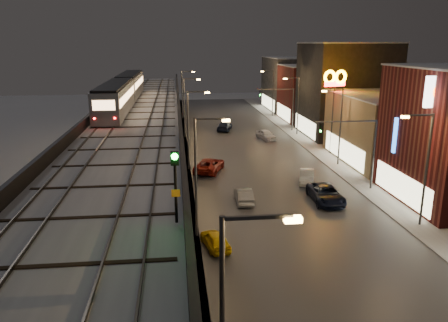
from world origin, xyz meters
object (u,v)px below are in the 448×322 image
car_near_white (244,196)px  car_taxi (215,240)px  car_onc_red (266,135)px  sign_citgo (437,110)px  car_onc_silver (307,177)px  car_mid_silver (209,165)px  rail_signal (175,173)px  subway_train (124,90)px  car_mid_dark (225,127)px  car_onc_dark (326,195)px

car_near_white → car_taxi: bearing=70.2°
car_onc_red → sign_citgo: bearing=-91.7°
car_near_white → car_onc_silver: bearing=-145.1°
car_mid_silver → car_onc_red: size_ratio=1.26×
rail_signal → sign_citgo: 25.40m
subway_train → car_onc_silver: bearing=-37.4°
car_taxi → car_onc_silver: car_onc_silver is taller
car_taxi → car_mid_dark: bearing=-110.5°
car_onc_silver → car_mid_silver: bearing=169.2°
car_onc_silver → car_onc_dark: car_onc_dark is taller
car_mid_silver → car_onc_dark: size_ratio=1.00×
car_mid_silver → car_onc_red: car_mid_silver is taller
car_mid_dark → car_onc_dark: car_onc_dark is taller
car_mid_silver → car_mid_dark: car_mid_silver is taller
rail_signal → car_mid_dark: (8.03, 53.24, -8.14)m
car_mid_silver → car_onc_silver: (9.68, -5.27, -0.09)m
car_near_white → car_mid_dark: car_mid_dark is taller
rail_signal → car_mid_silver: (3.66, 29.68, -8.10)m
car_onc_dark → car_onc_red: bearing=92.0°
rail_signal → car_mid_dark: 54.45m
car_onc_red → sign_citgo: (7.20, -30.70, 8.20)m
car_onc_dark → car_onc_red: 26.82m
subway_train → sign_citgo: sign_citgo is taller
car_mid_dark → car_onc_red: 9.37m
car_mid_silver → car_onc_red: 18.62m
car_onc_red → car_onc_dark: bearing=-104.8°
rail_signal → car_onc_red: bearing=73.6°
subway_train → car_taxi: subway_train is taller
car_mid_silver → sign_citgo: (16.94, -14.83, 8.18)m
subway_train → car_mid_silver: bearing=-44.3°
car_mid_silver → sign_citgo: bearing=158.5°
subway_train → car_onc_silver: (19.74, -15.07, -7.56)m
rail_signal → car_taxi: bearing=76.3°
car_mid_dark → car_onc_red: (5.37, -7.68, 0.02)m
car_taxi → car_mid_silver: car_mid_silver is taller
subway_train → car_onc_silver: subway_train is taller
car_onc_dark → car_onc_red: car_onc_dark is taller
car_mid_silver → car_mid_dark: bearing=-80.8°
car_near_white → car_onc_red: bearing=-104.7°
car_onc_red → subway_train: bearing=-177.8°
car_near_white → car_mid_dark: (2.05, 33.71, 0.05)m
car_taxi → car_mid_silver: size_ratio=0.65×
subway_train → car_mid_silver: size_ratio=5.99×
rail_signal → car_mid_dark: rail_signal is taller
rail_signal → car_near_white: (5.99, 19.53, -8.19)m
car_near_white → car_onc_red: size_ratio=0.94×
sign_citgo → car_mid_dark: bearing=108.1°
sign_citgo → subway_train: bearing=137.6°
car_mid_silver → sign_citgo: sign_citgo is taller
car_mid_silver → car_onc_silver: car_mid_silver is taller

